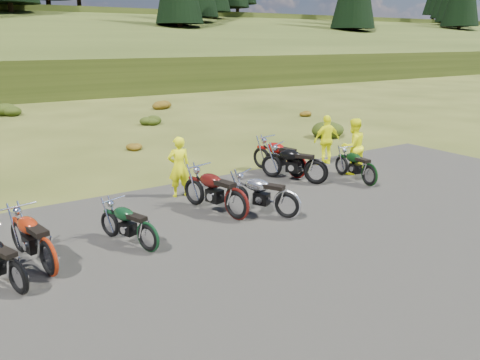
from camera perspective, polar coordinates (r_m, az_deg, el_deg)
ground at (r=11.78m, az=4.67°, el=-4.62°), size 300.00×300.00×0.00m
gravel_pad at (r=10.39m, az=11.39°, el=-7.91°), size 20.00×12.00×0.04m
hill_slope at (r=59.24m, az=-26.53°, el=10.77°), size 300.00×45.97×9.37m
shrub_3 at (r=31.03m, az=-26.32°, el=7.88°), size 1.56×1.56×0.92m
shrub_4 at (r=19.41m, az=-12.96°, el=4.20°), size 0.77×0.77×0.45m
shrub_5 at (r=25.28m, az=-10.93°, el=7.31°), size 1.03×1.03×0.61m
shrub_6 at (r=31.21m, az=-9.66°, el=9.24°), size 1.30×1.30×0.77m
shrub_7 at (r=22.12m, az=10.80°, el=6.43°), size 1.56×1.56×0.92m
shrub_8 at (r=27.97m, az=7.69°, el=8.17°), size 0.77×0.77×0.45m
motorcycle_0 at (r=9.21m, az=-25.17°, el=-12.62°), size 1.24×1.98×0.98m
motorcycle_1 at (r=9.63m, az=-22.04°, el=-10.91°), size 1.15×2.25×1.12m
motorcycle_2 at (r=10.07m, az=-11.04°, el=-8.72°), size 1.22×1.96×0.98m
motorcycle_3 at (r=11.67m, az=5.72°, el=-4.86°), size 1.63×2.18×1.10m
motorcycle_4 at (r=11.56m, az=-0.41°, el=-5.00°), size 1.32×2.41×1.20m
motorcycle_5 at (r=14.56m, az=9.16°, el=-0.61°), size 1.70×2.35×1.18m
motorcycle_6 at (r=15.13m, az=6.84°, el=0.15°), size 1.20×2.42×1.21m
motorcycle_7 at (r=14.73m, az=15.39°, el=-0.80°), size 0.86×2.03×1.03m
person_middle at (r=13.13m, az=-7.45°, el=1.47°), size 0.69×0.51×1.72m
person_right_a at (r=15.74m, az=13.59°, el=3.90°), size 0.94×0.75×1.84m
person_right_b at (r=16.85m, az=10.52°, el=4.74°), size 1.08×0.58×1.74m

